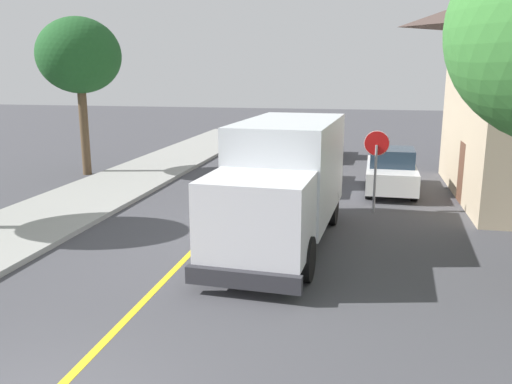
{
  "coord_description": "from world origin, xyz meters",
  "views": [
    {
      "loc": [
        4.18,
        -5.24,
        4.47
      ],
      "look_at": [
        1.45,
        7.89,
        1.4
      ],
      "focal_mm": 37.02,
      "sensor_mm": 36.0,
      "label": 1
    }
  ],
  "objects_px": {
    "box_truck": "(284,177)",
    "parked_car_near": "(300,166)",
    "stop_sign": "(376,156)",
    "parked_van_across": "(391,171)",
    "street_tree_down_block": "(79,56)",
    "parked_car_mid": "(316,143)"
  },
  "relations": [
    {
      "from": "parked_car_mid",
      "to": "stop_sign",
      "type": "relative_size",
      "value": 1.69
    },
    {
      "from": "parked_car_mid",
      "to": "street_tree_down_block",
      "type": "relative_size",
      "value": 0.66
    },
    {
      "from": "parked_car_near",
      "to": "parked_van_across",
      "type": "xyz_separation_m",
      "value": [
        3.5,
        -0.32,
        0.0
      ]
    },
    {
      "from": "parked_car_mid",
      "to": "street_tree_down_block",
      "type": "bearing_deg",
      "value": -144.75
    },
    {
      "from": "stop_sign",
      "to": "parked_car_near",
      "type": "bearing_deg",
      "value": 128.93
    },
    {
      "from": "parked_car_near",
      "to": "stop_sign",
      "type": "bearing_deg",
      "value": -51.07
    },
    {
      "from": "box_truck",
      "to": "stop_sign",
      "type": "distance_m",
      "value": 4.33
    },
    {
      "from": "box_truck",
      "to": "street_tree_down_block",
      "type": "bearing_deg",
      "value": 142.71
    },
    {
      "from": "box_truck",
      "to": "parked_car_near",
      "type": "xyz_separation_m",
      "value": [
        -0.45,
        7.14,
        -0.97
      ]
    },
    {
      "from": "parked_car_near",
      "to": "box_truck",
      "type": "bearing_deg",
      "value": -86.43
    },
    {
      "from": "parked_van_across",
      "to": "parked_car_mid",
      "type": "bearing_deg",
      "value": 115.02
    },
    {
      "from": "street_tree_down_block",
      "to": "parked_van_across",
      "type": "bearing_deg",
      "value": -3.55
    },
    {
      "from": "parked_car_near",
      "to": "street_tree_down_block",
      "type": "xyz_separation_m",
      "value": [
        -9.57,
        0.49,
        4.31
      ]
    },
    {
      "from": "box_truck",
      "to": "street_tree_down_block",
      "type": "distance_m",
      "value": 13.02
    },
    {
      "from": "parked_car_near",
      "to": "parked_car_mid",
      "type": "bearing_deg",
      "value": 90.18
    },
    {
      "from": "box_truck",
      "to": "parked_car_mid",
      "type": "xyz_separation_m",
      "value": [
        -0.47,
        14.37,
        -0.97
      ]
    },
    {
      "from": "box_truck",
      "to": "stop_sign",
      "type": "relative_size",
      "value": 2.76
    },
    {
      "from": "stop_sign",
      "to": "street_tree_down_block",
      "type": "distance_m",
      "value": 13.45
    },
    {
      "from": "parked_car_near",
      "to": "parked_car_mid",
      "type": "xyz_separation_m",
      "value": [
        -0.02,
        7.23,
        0.0
      ]
    },
    {
      "from": "box_truck",
      "to": "parked_van_across",
      "type": "bearing_deg",
      "value": 65.83
    },
    {
      "from": "box_truck",
      "to": "street_tree_down_block",
      "type": "xyz_separation_m",
      "value": [
        -10.01,
        7.62,
        3.33
      ]
    },
    {
      "from": "street_tree_down_block",
      "to": "box_truck",
      "type": "bearing_deg",
      "value": -37.29
    }
  ]
}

